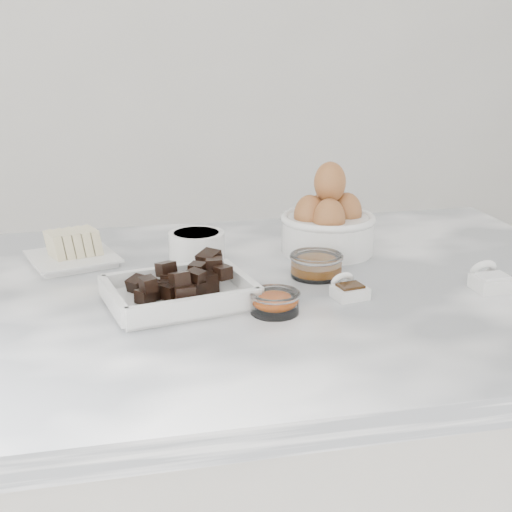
{
  "coord_description": "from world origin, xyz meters",
  "views": [
    {
      "loc": [
        -0.21,
        -1.02,
        1.32
      ],
      "look_at": [
        0.02,
        0.03,
        0.98
      ],
      "focal_mm": 50.0,
      "sensor_mm": 36.0,
      "label": 1
    }
  ],
  "objects_px": {
    "honey_bowl": "(316,265)",
    "zest_bowl": "(275,301)",
    "butter_plate": "(70,251)",
    "chocolate_dish": "(179,289)",
    "vanilla_spoon": "(348,289)",
    "salt_spoon": "(490,279)",
    "sugar_ramekin": "(197,247)",
    "egg_bowl": "(328,223)"
  },
  "relations": [
    {
      "from": "vanilla_spoon",
      "to": "honey_bowl",
      "type": "bearing_deg",
      "value": 100.6
    },
    {
      "from": "butter_plate",
      "to": "vanilla_spoon",
      "type": "distance_m",
      "value": 0.48
    },
    {
      "from": "sugar_ramekin",
      "to": "honey_bowl",
      "type": "bearing_deg",
      "value": -29.9
    },
    {
      "from": "butter_plate",
      "to": "vanilla_spoon",
      "type": "height_order",
      "value": "butter_plate"
    },
    {
      "from": "sugar_ramekin",
      "to": "honey_bowl",
      "type": "xyz_separation_m",
      "value": [
        0.18,
        -0.1,
        -0.01
      ]
    },
    {
      "from": "chocolate_dish",
      "to": "salt_spoon",
      "type": "xyz_separation_m",
      "value": [
        0.47,
        -0.04,
        -0.01
      ]
    },
    {
      "from": "chocolate_dish",
      "to": "butter_plate",
      "type": "height_order",
      "value": "butter_plate"
    },
    {
      "from": "butter_plate",
      "to": "zest_bowl",
      "type": "bearing_deg",
      "value": -45.65
    },
    {
      "from": "butter_plate",
      "to": "egg_bowl",
      "type": "xyz_separation_m",
      "value": [
        0.45,
        -0.03,
        0.03
      ]
    },
    {
      "from": "chocolate_dish",
      "to": "vanilla_spoon",
      "type": "relative_size",
      "value": 3.54
    },
    {
      "from": "chocolate_dish",
      "to": "egg_bowl",
      "type": "height_order",
      "value": "egg_bowl"
    },
    {
      "from": "egg_bowl",
      "to": "salt_spoon",
      "type": "xyz_separation_m",
      "value": [
        0.19,
        -0.24,
        -0.04
      ]
    },
    {
      "from": "sugar_ramekin",
      "to": "zest_bowl",
      "type": "bearing_deg",
      "value": -72.33
    },
    {
      "from": "chocolate_dish",
      "to": "zest_bowl",
      "type": "bearing_deg",
      "value": -27.16
    },
    {
      "from": "butter_plate",
      "to": "salt_spoon",
      "type": "height_order",
      "value": "butter_plate"
    },
    {
      "from": "butter_plate",
      "to": "salt_spoon",
      "type": "bearing_deg",
      "value": -22.9
    },
    {
      "from": "honey_bowl",
      "to": "vanilla_spoon",
      "type": "bearing_deg",
      "value": -79.4
    },
    {
      "from": "chocolate_dish",
      "to": "vanilla_spoon",
      "type": "height_order",
      "value": "chocolate_dish"
    },
    {
      "from": "egg_bowl",
      "to": "vanilla_spoon",
      "type": "relative_size",
      "value": 2.6
    },
    {
      "from": "butter_plate",
      "to": "honey_bowl",
      "type": "relative_size",
      "value": 1.97
    },
    {
      "from": "salt_spoon",
      "to": "zest_bowl",
      "type": "bearing_deg",
      "value": -175.94
    },
    {
      "from": "honey_bowl",
      "to": "zest_bowl",
      "type": "xyz_separation_m",
      "value": [
        -0.1,
        -0.14,
        -0.0
      ]
    },
    {
      "from": "egg_bowl",
      "to": "honey_bowl",
      "type": "relative_size",
      "value": 1.96
    },
    {
      "from": "sugar_ramekin",
      "to": "zest_bowl",
      "type": "relative_size",
      "value": 1.3
    },
    {
      "from": "sugar_ramekin",
      "to": "egg_bowl",
      "type": "xyz_separation_m",
      "value": [
        0.24,
        0.02,
        0.02
      ]
    },
    {
      "from": "chocolate_dish",
      "to": "sugar_ramekin",
      "type": "height_order",
      "value": "sugar_ramekin"
    },
    {
      "from": "chocolate_dish",
      "to": "sugar_ramekin",
      "type": "bearing_deg",
      "value": 73.92
    },
    {
      "from": "salt_spoon",
      "to": "butter_plate",
      "type": "bearing_deg",
      "value": 157.1
    },
    {
      "from": "butter_plate",
      "to": "zest_bowl",
      "type": "xyz_separation_m",
      "value": [
        0.29,
        -0.29,
        -0.0
      ]
    },
    {
      "from": "sugar_ramekin",
      "to": "honey_bowl",
      "type": "height_order",
      "value": "sugar_ramekin"
    },
    {
      "from": "sugar_ramekin",
      "to": "salt_spoon",
      "type": "xyz_separation_m",
      "value": [
        0.42,
        -0.22,
        -0.02
      ]
    },
    {
      "from": "honey_bowl",
      "to": "salt_spoon",
      "type": "bearing_deg",
      "value": -24.61
    },
    {
      "from": "sugar_ramekin",
      "to": "butter_plate",
      "type": "bearing_deg",
      "value": 165.97
    },
    {
      "from": "chocolate_dish",
      "to": "honey_bowl",
      "type": "xyz_separation_m",
      "value": [
        0.23,
        0.07,
        -0.0
      ]
    },
    {
      "from": "zest_bowl",
      "to": "vanilla_spoon",
      "type": "bearing_deg",
      "value": 16.83
    },
    {
      "from": "vanilla_spoon",
      "to": "butter_plate",
      "type": "bearing_deg",
      "value": 147.92
    },
    {
      "from": "chocolate_dish",
      "to": "vanilla_spoon",
      "type": "xyz_separation_m",
      "value": [
        0.25,
        -0.03,
        -0.01
      ]
    },
    {
      "from": "chocolate_dish",
      "to": "butter_plate",
      "type": "xyz_separation_m",
      "value": [
        -0.16,
        0.23,
        -0.0
      ]
    },
    {
      "from": "egg_bowl",
      "to": "zest_bowl",
      "type": "bearing_deg",
      "value": -121.89
    },
    {
      "from": "butter_plate",
      "to": "sugar_ramekin",
      "type": "bearing_deg",
      "value": -14.03
    },
    {
      "from": "egg_bowl",
      "to": "zest_bowl",
      "type": "distance_m",
      "value": 0.31
    },
    {
      "from": "vanilla_spoon",
      "to": "salt_spoon",
      "type": "relative_size",
      "value": 0.93
    }
  ]
}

